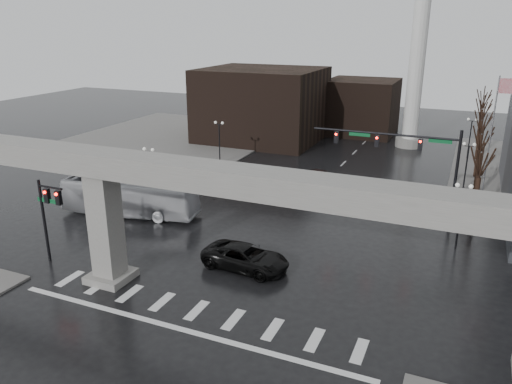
{
  "coord_description": "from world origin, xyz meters",
  "views": [
    {
      "loc": [
        13.31,
        -22.94,
        16.02
      ],
      "look_at": [
        -0.13,
        8.03,
        4.5
      ],
      "focal_mm": 35.0,
      "sensor_mm": 36.0,
      "label": 1
    }
  ],
  "objects_px": {
    "signal_mast_arm": "(409,152)",
    "pickup_truck": "(246,257)",
    "far_car": "(315,178)",
    "city_bus": "(130,196)"
  },
  "relations": [
    {
      "from": "city_bus",
      "to": "signal_mast_arm",
      "type": "bearing_deg",
      "value": -77.6
    },
    {
      "from": "far_car",
      "to": "pickup_truck",
      "type": "bearing_deg",
      "value": -86.59
    },
    {
      "from": "pickup_truck",
      "to": "far_car",
      "type": "xyz_separation_m",
      "value": [
        -1.09,
        19.44,
        -0.04
      ]
    },
    {
      "from": "signal_mast_arm",
      "to": "pickup_truck",
      "type": "bearing_deg",
      "value": -121.6
    },
    {
      "from": "pickup_truck",
      "to": "far_car",
      "type": "distance_m",
      "value": 19.47
    },
    {
      "from": "signal_mast_arm",
      "to": "pickup_truck",
      "type": "relative_size",
      "value": 2.01
    },
    {
      "from": "signal_mast_arm",
      "to": "far_car",
      "type": "bearing_deg",
      "value": 149.98
    },
    {
      "from": "pickup_truck",
      "to": "city_bus",
      "type": "distance_m",
      "value": 14.49
    },
    {
      "from": "pickup_truck",
      "to": "far_car",
      "type": "height_order",
      "value": "pickup_truck"
    },
    {
      "from": "pickup_truck",
      "to": "city_bus",
      "type": "bearing_deg",
      "value": 72.98
    }
  ]
}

